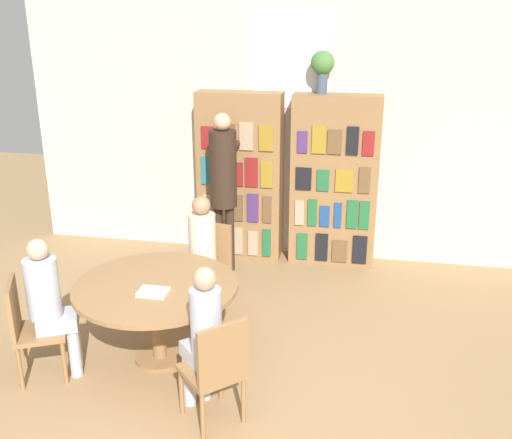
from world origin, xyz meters
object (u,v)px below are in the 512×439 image
object	(u,v)px
bookshelf_left	(240,177)
reading_table	(156,295)
seated_reader_right	(203,333)
seated_reader_back	(50,300)
flower_vase	(322,66)
chair_left_side	(209,263)
librarian_standing	(223,176)
chair_far_side	(216,367)
seated_reader_left	(201,250)
chair_near_camera	(29,325)
bookshelf_right	(334,182)

from	to	relation	value
bookshelf_left	reading_table	world-z (taller)	bookshelf_left
seated_reader_right	seated_reader_back	world-z (taller)	seated_reader_back
flower_vase	bookshelf_left	bearing A→B (deg)	-179.70
chair_left_side	librarian_standing	xyz separation A→B (m)	(-0.07, 0.91, 0.64)
chair_far_side	seated_reader_back	distance (m)	1.55
flower_vase	chair_left_side	world-z (taller)	flower_vase
bookshelf_left	chair_left_side	bearing A→B (deg)	-90.46
chair_left_side	seated_reader_left	size ratio (longest dim) A/B	0.72
reading_table	seated_reader_back	bearing A→B (deg)	-154.18
flower_vase	seated_reader_left	size ratio (longest dim) A/B	0.38
chair_near_camera	bookshelf_right	bearing A→B (deg)	116.25
reading_table	bookshelf_left	bearing A→B (deg)	85.44
bookshelf_right	seated_reader_right	bearing A→B (deg)	-103.46
flower_vase	seated_reader_left	xyz separation A→B (m)	(-0.98, -1.60, -1.60)
chair_left_side	seated_reader_right	xyz separation A→B (m)	(0.40, -1.63, 0.19)
chair_near_camera	librarian_standing	xyz separation A→B (m)	(1.05, 2.38, 0.64)
reading_table	flower_vase	bearing A→B (deg)	65.16
bookshelf_right	seated_reader_left	distance (m)	1.99
chair_left_side	seated_reader_left	bearing A→B (deg)	90.00
seated_reader_right	chair_far_side	bearing A→B (deg)	-90.00
flower_vase	reading_table	world-z (taller)	flower_vase
bookshelf_right	seated_reader_right	distance (m)	3.15
bookshelf_left	seated_reader_back	distance (m)	2.98
librarian_standing	seated_reader_back	bearing A→B (deg)	-111.01
seated_reader_back	bookshelf_right	bearing A→B (deg)	117.56
bookshelf_right	bookshelf_left	bearing A→B (deg)	-179.98
reading_table	chair_left_side	size ratio (longest dim) A/B	1.58
bookshelf_right	seated_reader_back	world-z (taller)	bookshelf_right
chair_left_side	seated_reader_back	xyz separation A→B (m)	(-0.95, -1.39, 0.20)
bookshelf_left	chair_left_side	world-z (taller)	bookshelf_left
chair_near_camera	chair_left_side	world-z (taller)	same
bookshelf_right	librarian_standing	size ratio (longest dim) A/B	1.08
bookshelf_right	reading_table	world-z (taller)	bookshelf_right
chair_far_side	seated_reader_back	world-z (taller)	seated_reader_back
chair_near_camera	seated_reader_right	xyz separation A→B (m)	(1.52, -0.16, 0.19)
seated_reader_right	seated_reader_left	bearing A→B (deg)	62.87
chair_left_side	seated_reader_left	world-z (taller)	seated_reader_left
bookshelf_left	chair_far_side	distance (m)	3.26
chair_near_camera	seated_reader_right	size ratio (longest dim) A/B	0.72
seated_reader_left	librarian_standing	distance (m)	1.17
bookshelf_left	reading_table	distance (m)	2.47
chair_far_side	chair_near_camera	bearing A→B (deg)	126.00
chair_left_side	chair_far_side	distance (m)	1.84
chair_near_camera	chair_far_side	xyz separation A→B (m)	(1.65, -0.30, 0.00)
flower_vase	seated_reader_left	world-z (taller)	flower_vase
bookshelf_left	seated_reader_right	world-z (taller)	bookshelf_left
seated_reader_back	chair_left_side	bearing A→B (deg)	119.78
bookshelf_left	chair_near_camera	world-z (taller)	bookshelf_left
seated_reader_right	librarian_standing	bearing A→B (deg)	56.68
chair_near_camera	seated_reader_left	xyz separation A→B (m)	(1.08, 1.29, 0.21)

